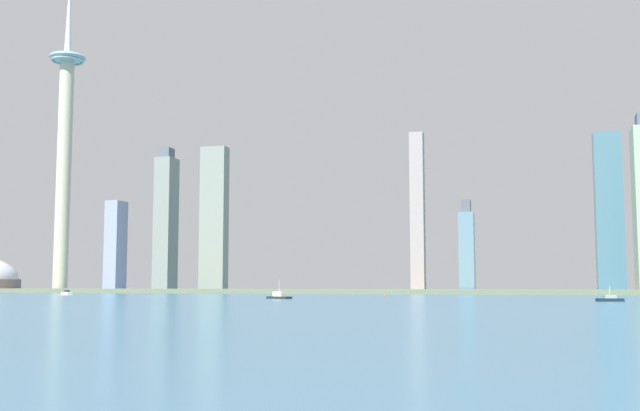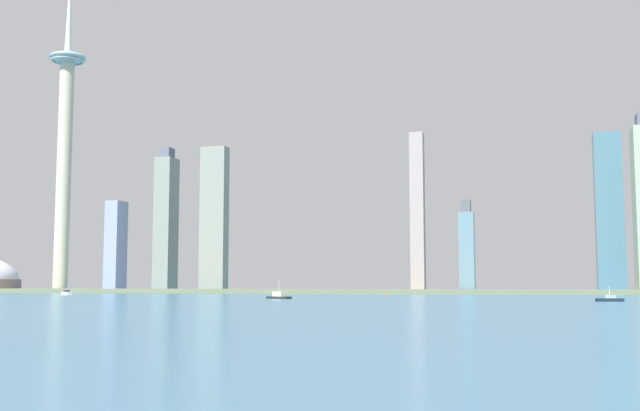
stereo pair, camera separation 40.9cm
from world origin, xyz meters
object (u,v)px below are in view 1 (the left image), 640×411
Objects in this scene: skyscraper_1 at (116,246)px; skyscraper_7 at (166,223)px; boat_0 at (610,299)px; skyscraper_2 at (417,212)px; skyscraper_3 at (609,212)px; boat_1 at (67,293)px; observation_tower at (65,136)px; skyscraper_0 at (467,250)px; boat_4 at (279,296)px; skyscraper_5 at (214,219)px; channel_buoy_1 at (385,294)px.

skyscraper_7 is at bearing 19.14° from skyscraper_1.
skyscraper_2 is at bearing -77.61° from boat_0.
skyscraper_3 is 378.66m from boat_0.
skyscraper_3 is 488.47m from boat_1.
observation_tower is 138.55m from skyscraper_7.
boat_1 is (-413.16, -249.83, -74.09)m from skyscraper_3.
skyscraper_3 is at bearing -107.84° from boat_0.
skyscraper_1 is 7.37× the size of boat_0.
skyscraper_0 reaches higher than boat_1.
boat_1 is (34.80, -232.05, -72.18)m from skyscraper_7.
skyscraper_7 is 9.06× the size of boat_4.
observation_tower is at bearing -9.86° from boat_4.
skyscraper_0 is at bearing 62.39° from boat_1.
skyscraper_1 reaches higher than boat_0.
observation_tower is 127.33m from skyscraper_1.
skyscraper_2 is 279.13m from boat_4.
skyscraper_1 is at bearing 172.26° from skyscraper_2.
boat_0 is (-35.55, -369.56, -74.43)m from skyscraper_3.
boat_4 is at bearing -98.97° from skyscraper_2.
skyscraper_5 is 262.41m from channel_buoy_1.
boat_4 is (286.11, -311.30, -46.61)m from skyscraper_1.
observation_tower is at bearing 154.92° from boat_1.
skyscraper_2 is at bearing -68.69° from boat_4.
observation_tower is 135.77× the size of channel_buoy_1.
skyscraper_3 is 279.28m from channel_buoy_1.
observation_tower is 383.11m from skyscraper_2.
skyscraper_3 is 58.51× the size of channel_buoy_1.
skyscraper_0 is at bearing 17.06° from skyscraper_2.
boat_1 is 0.65× the size of boat_4.
skyscraper_3 is (127.09, 66.64, 37.24)m from skyscraper_0.
skyscraper_7 is (-69.83, 33.48, 0.58)m from skyscraper_5.
boat_1 is at bearing -54.84° from observation_tower.
skyscraper_5 is (119.28, -16.32, 25.00)m from skyscraper_1.
skyscraper_7 is at bearing 154.38° from skyscraper_5.
skyscraper_0 is 326.48m from skyscraper_7.
boat_0 is 218.09m from channel_buoy_1.
observation_tower is 421.18m from channel_buoy_1.
skyscraper_0 reaches higher than boat_4.
observation_tower is at bearing -43.16° from boat_0.
skyscraper_5 is at bearing -172.28° from skyscraper_3.
boat_0 is 1.18× the size of boat_1.
skyscraper_3 is at bearing 7.16° from observation_tower.
skyscraper_7 reaches higher than boat_0.
skyscraper_2 reaches higher than boat_0.
skyscraper_3 is 381.59m from skyscraper_5.
skyscraper_7 reaches higher than skyscraper_5.
skyscraper_2 is 0.99× the size of skyscraper_5.
skyscraper_0 is 0.58× the size of skyscraper_2.
skyscraper_0 is 0.57× the size of skyscraper_5.
skyscraper_5 is at bearing 176.49° from skyscraper_0.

